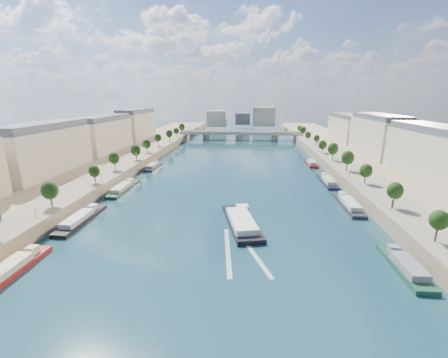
# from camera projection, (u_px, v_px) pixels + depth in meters

# --- Properties ---
(ground) EXTENTS (700.00, 700.00, 0.00)m
(ground) POSITION_uv_depth(u_px,v_px,m) (232.00, 177.00, 150.85)
(ground) COLOR #0B2B33
(ground) RESTS_ON ground
(quay_left) EXTENTS (44.00, 520.00, 5.00)m
(quay_left) POSITION_uv_depth(u_px,v_px,m) (94.00, 169.00, 155.98)
(quay_left) COLOR #9E8460
(quay_left) RESTS_ON ground
(quay_right) EXTENTS (44.00, 520.00, 5.00)m
(quay_right) POSITION_uv_depth(u_px,v_px,m) (380.00, 175.00, 144.37)
(quay_right) COLOR #9E8460
(quay_right) RESTS_ON ground
(pave_left) EXTENTS (14.00, 520.00, 0.10)m
(pave_left) POSITION_uv_depth(u_px,v_px,m) (121.00, 165.00, 154.09)
(pave_left) COLOR gray
(pave_left) RESTS_ON quay_left
(pave_right) EXTENTS (14.00, 520.00, 0.10)m
(pave_right) POSITION_uv_depth(u_px,v_px,m) (349.00, 170.00, 144.90)
(pave_right) COLOR gray
(pave_right) RESTS_ON quay_right
(trees_left) EXTENTS (4.80, 268.80, 8.26)m
(trees_left) POSITION_uv_depth(u_px,v_px,m) (126.00, 154.00, 154.40)
(trees_left) COLOR #382B1E
(trees_left) RESTS_ON ground
(trees_right) EXTENTS (4.80, 268.80, 8.26)m
(trees_right) POSITION_uv_depth(u_px,v_px,m) (340.00, 155.00, 153.21)
(trees_right) COLOR #382B1E
(trees_right) RESTS_ON ground
(lamps_left) EXTENTS (0.36, 200.36, 4.28)m
(lamps_left) POSITION_uv_depth(u_px,v_px,m) (121.00, 164.00, 143.39)
(lamps_left) COLOR black
(lamps_left) RESTS_ON ground
(lamps_right) EXTENTS (0.36, 200.36, 4.28)m
(lamps_right) POSITION_uv_depth(u_px,v_px,m) (337.00, 162.00, 149.33)
(lamps_right) COLOR black
(lamps_right) RESTS_ON ground
(buildings_left) EXTENTS (16.00, 226.00, 23.20)m
(buildings_left) POSITION_uv_depth(u_px,v_px,m) (79.00, 139.00, 164.82)
(buildings_left) COLOR beige
(buildings_left) RESTS_ON ground
(buildings_right) EXTENTS (16.00, 226.00, 23.20)m
(buildings_right) POSITION_uv_depth(u_px,v_px,m) (401.00, 143.00, 151.11)
(buildings_right) COLOR beige
(buildings_right) RESTS_ON ground
(skyline) EXTENTS (79.00, 42.00, 22.00)m
(skyline) POSITION_uv_depth(u_px,v_px,m) (245.00, 118.00, 357.43)
(skyline) COLOR beige
(skyline) RESTS_ON ground
(bridge) EXTENTS (112.00, 12.00, 8.15)m
(bridge) POSITION_uv_depth(u_px,v_px,m) (240.00, 134.00, 277.38)
(bridge) COLOR #C1B79E
(bridge) RESTS_ON ground
(tour_barge) EXTENTS (14.43, 29.62, 3.87)m
(tour_barge) POSITION_uv_depth(u_px,v_px,m) (242.00, 222.00, 94.60)
(tour_barge) COLOR black
(tour_barge) RESTS_ON ground
(wake) EXTENTS (13.44, 25.98, 0.04)m
(wake) POSITION_uv_depth(u_px,v_px,m) (240.00, 251.00, 78.97)
(wake) COLOR silver
(wake) RESTS_ON ground
(moored_barges_left) EXTENTS (5.00, 123.27, 3.60)m
(moored_barges_left) POSITION_uv_depth(u_px,v_px,m) (108.00, 200.00, 115.58)
(moored_barges_left) COLOR maroon
(moored_barges_left) RESTS_ON ground
(moored_barges_right) EXTENTS (5.00, 166.25, 3.60)m
(moored_barges_right) POSITION_uv_depth(u_px,v_px,m) (353.00, 209.00, 106.04)
(moored_barges_right) COLOR black
(moored_barges_right) RESTS_ON ground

